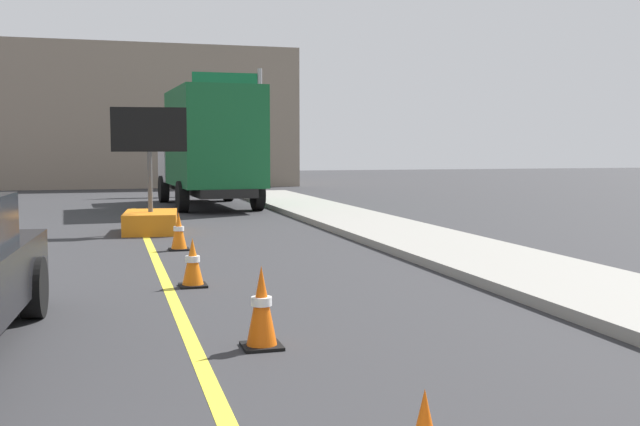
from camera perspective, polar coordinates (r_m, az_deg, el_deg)
lane_center_stripe at (r=5.57m, az=-7.87°, el=-14.13°), size 0.14×36.00×0.01m
arrow_board_trailer at (r=16.51m, az=-12.87°, el=0.20°), size 1.60×1.90×2.70m
box_truck at (r=23.30m, az=-8.51°, el=5.14°), size 2.75×6.63×3.58m
highway_guide_sign at (r=30.04m, az=-6.10°, el=8.01°), size 2.79×0.18×5.00m
far_building_block at (r=38.49m, az=-17.18°, el=6.93°), size 19.19×7.92×6.56m
traffic_cone_mid_lane at (r=6.85m, az=-4.51°, el=-7.23°), size 0.36×0.36×0.76m
traffic_cone_far_lane at (r=9.96m, az=-9.74°, el=-3.78°), size 0.36×0.36×0.65m
traffic_cone_curbside at (r=13.55m, az=-10.78°, el=-1.41°), size 0.36×0.36×0.68m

